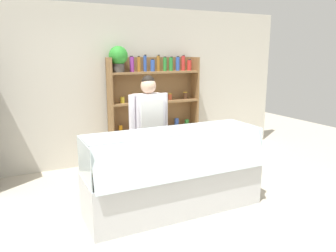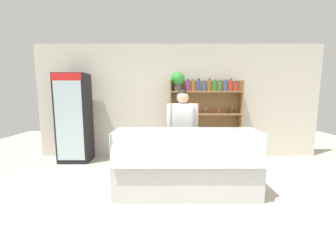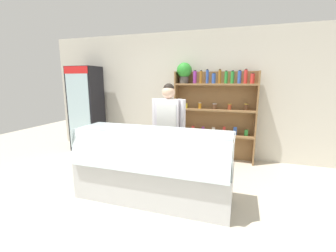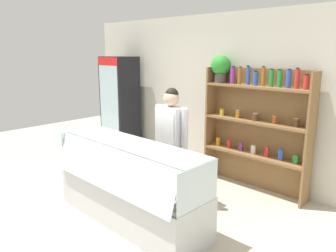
{
  "view_description": "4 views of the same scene",
  "coord_description": "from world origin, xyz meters",
  "px_view_note": "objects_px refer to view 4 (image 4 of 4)",
  "views": [
    {
      "loc": [
        -1.71,
        -3.25,
        1.89
      ],
      "look_at": [
        0.2,
        0.64,
        0.95
      ],
      "focal_mm": 35.0,
      "sensor_mm": 36.0,
      "label": 1
    },
    {
      "loc": [
        -0.25,
        -3.2,
        1.55
      ],
      "look_at": [
        -0.26,
        0.78,
        0.97
      ],
      "focal_mm": 24.0,
      "sensor_mm": 36.0,
      "label": 2
    },
    {
      "loc": [
        1.15,
        -2.63,
        1.66
      ],
      "look_at": [
        0.1,
        0.57,
        0.98
      ],
      "focal_mm": 24.0,
      "sensor_mm": 36.0,
      "label": 3
    },
    {
      "loc": [
        3.01,
        -2.28,
        2.11
      ],
      "look_at": [
        0.08,
        0.73,
        1.13
      ],
      "focal_mm": 35.0,
      "sensor_mm": 36.0,
      "label": 4
    }
  ],
  "objects_px": {
    "shop_clerk": "(171,137)",
    "drinks_fridge": "(120,105)",
    "shelving_unit": "(251,113)",
    "deli_display_case": "(130,197)"
  },
  "relations": [
    {
      "from": "drinks_fridge",
      "to": "deli_display_case",
      "type": "xyz_separation_m",
      "value": [
        2.39,
        -1.72,
        -0.68
      ]
    },
    {
      "from": "deli_display_case",
      "to": "shop_clerk",
      "type": "bearing_deg",
      "value": 90.62
    },
    {
      "from": "shelving_unit",
      "to": "drinks_fridge",
      "type": "bearing_deg",
      "value": -175.06
    },
    {
      "from": "shelving_unit",
      "to": "deli_display_case",
      "type": "distance_m",
      "value": 2.21
    },
    {
      "from": "shop_clerk",
      "to": "drinks_fridge",
      "type": "bearing_deg",
      "value": 157.88
    },
    {
      "from": "drinks_fridge",
      "to": "deli_display_case",
      "type": "height_order",
      "value": "drinks_fridge"
    },
    {
      "from": "shelving_unit",
      "to": "deli_display_case",
      "type": "xyz_separation_m",
      "value": [
        -0.5,
        -1.97,
        -0.86
      ]
    },
    {
      "from": "drinks_fridge",
      "to": "deli_display_case",
      "type": "relative_size",
      "value": 0.92
    },
    {
      "from": "drinks_fridge",
      "to": "shelving_unit",
      "type": "xyz_separation_m",
      "value": [
        2.89,
        0.25,
        0.18
      ]
    },
    {
      "from": "shelving_unit",
      "to": "shop_clerk",
      "type": "relative_size",
      "value": 1.25
    }
  ]
}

